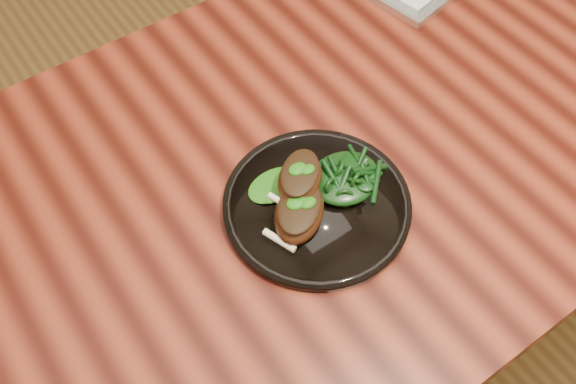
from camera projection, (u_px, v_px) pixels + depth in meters
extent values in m
plane|color=#543818|center=(352.00, 307.00, 1.64)|extent=(4.00, 4.00, 0.00)
cube|color=#320B06|center=(389.00, 118.00, 1.04)|extent=(1.60, 0.80, 0.04)
cylinder|color=#371C0C|center=(498.00, 14.00, 1.75)|extent=(0.06, 0.06, 0.71)
cylinder|color=black|center=(317.00, 205.00, 0.91)|extent=(0.27, 0.27, 0.02)
torus|color=black|center=(317.00, 204.00, 0.91)|extent=(0.27, 0.27, 0.01)
cylinder|color=black|center=(317.00, 203.00, 0.91)|extent=(0.18, 0.18, 0.00)
ellipsoid|color=#401C0C|center=(299.00, 212.00, 0.87)|extent=(0.12, 0.12, 0.04)
ellipsoid|color=black|center=(299.00, 206.00, 0.86)|extent=(0.11, 0.10, 0.01)
cylinder|color=beige|center=(280.00, 240.00, 0.86)|extent=(0.03, 0.05, 0.01)
ellipsoid|color=#114F08|center=(300.00, 203.00, 0.85)|extent=(0.03, 0.02, 0.01)
ellipsoid|color=#401C0C|center=(300.00, 179.00, 0.88)|extent=(0.11, 0.11, 0.04)
ellipsoid|color=black|center=(300.00, 172.00, 0.87)|extent=(0.10, 0.09, 0.01)
cylinder|color=beige|center=(282.00, 203.00, 0.87)|extent=(0.02, 0.05, 0.01)
ellipsoid|color=#114F08|center=(300.00, 170.00, 0.87)|extent=(0.03, 0.02, 0.01)
ellipsoid|color=#114F08|center=(275.00, 185.00, 0.92)|extent=(0.08, 0.05, 0.01)
ellipsoid|color=black|center=(345.00, 178.00, 0.92)|extent=(0.11, 0.09, 0.02)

